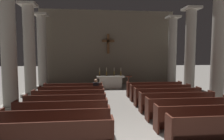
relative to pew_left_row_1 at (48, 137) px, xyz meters
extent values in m
cube|color=#4C2319|center=(0.00, 0.04, -0.05)|extent=(3.42, 0.40, 0.05)
cube|color=#4C2319|center=(0.00, -0.19, 0.22)|extent=(3.42, 0.05, 0.50)
cube|color=#4C2319|center=(1.74, 0.02, 0.00)|extent=(0.06, 0.50, 0.95)
cube|color=#4C2319|center=(0.00, 1.14, -0.05)|extent=(3.42, 0.40, 0.05)
cube|color=#4C2319|center=(0.00, 0.91, 0.22)|extent=(3.42, 0.05, 0.50)
cube|color=#4C2319|center=(0.00, 1.32, -0.28)|extent=(3.42, 0.04, 0.40)
cube|color=#4C2319|center=(1.74, 1.12, 0.00)|extent=(0.06, 0.50, 0.95)
cube|color=#4C2319|center=(-1.74, 1.12, 0.00)|extent=(0.06, 0.50, 0.95)
cube|color=#4C2319|center=(0.00, 2.23, -0.05)|extent=(3.42, 0.40, 0.05)
cube|color=#4C2319|center=(0.00, 2.01, 0.22)|extent=(3.42, 0.05, 0.50)
cube|color=#4C2319|center=(0.00, 2.41, -0.28)|extent=(3.42, 0.04, 0.40)
cube|color=#4C2319|center=(1.74, 2.21, 0.00)|extent=(0.06, 0.50, 0.95)
cube|color=#4C2319|center=(-1.74, 2.21, 0.00)|extent=(0.06, 0.50, 0.95)
cube|color=#4C2319|center=(0.00, 3.33, -0.05)|extent=(3.42, 0.40, 0.05)
cube|color=#4C2319|center=(0.00, 3.11, 0.22)|extent=(3.42, 0.05, 0.50)
cube|color=#4C2319|center=(0.00, 3.51, -0.28)|extent=(3.42, 0.04, 0.40)
cube|color=#4C2319|center=(1.74, 3.31, 0.00)|extent=(0.06, 0.50, 0.95)
cube|color=#4C2319|center=(-1.74, 3.31, 0.00)|extent=(0.06, 0.50, 0.95)
cube|color=#4C2319|center=(0.00, 4.43, -0.05)|extent=(3.42, 0.40, 0.05)
cube|color=#4C2319|center=(0.00, 4.20, 0.22)|extent=(3.42, 0.05, 0.50)
cube|color=#4C2319|center=(0.00, 4.61, -0.28)|extent=(3.42, 0.04, 0.40)
cube|color=#4C2319|center=(1.74, 4.41, 0.00)|extent=(0.06, 0.50, 0.95)
cube|color=#4C2319|center=(-1.74, 4.41, 0.00)|extent=(0.06, 0.50, 0.95)
cube|color=#4C2319|center=(0.00, 5.53, -0.05)|extent=(3.42, 0.40, 0.05)
cube|color=#4C2319|center=(0.00, 5.30, 0.22)|extent=(3.42, 0.05, 0.50)
cube|color=#4C2319|center=(0.00, 5.71, -0.28)|extent=(3.42, 0.04, 0.40)
cube|color=#4C2319|center=(1.74, 5.51, 0.00)|extent=(0.06, 0.50, 0.95)
cube|color=#4C2319|center=(-1.74, 5.51, 0.00)|extent=(0.06, 0.50, 0.95)
cube|color=#4C2319|center=(0.00, 6.62, -0.05)|extent=(3.42, 0.40, 0.05)
cube|color=#4C2319|center=(0.00, 6.40, 0.22)|extent=(3.42, 0.05, 0.50)
cube|color=#4C2319|center=(0.00, 6.80, -0.28)|extent=(3.42, 0.04, 0.40)
cube|color=#4C2319|center=(1.74, 6.60, 0.00)|extent=(0.06, 0.50, 0.95)
cube|color=#4C2319|center=(-1.74, 6.60, 0.00)|extent=(0.06, 0.50, 0.95)
cube|color=#4C2319|center=(5.12, 0.04, -0.05)|extent=(3.42, 0.40, 0.05)
cube|color=#4C2319|center=(5.12, 0.22, -0.28)|extent=(3.42, 0.04, 0.40)
cube|color=#4C2319|center=(3.38, 0.02, 0.00)|extent=(0.06, 0.50, 0.95)
cube|color=#4C2319|center=(5.12, 1.14, -0.05)|extent=(3.42, 0.40, 0.05)
cube|color=#4C2319|center=(5.12, 0.91, 0.22)|extent=(3.42, 0.05, 0.50)
cube|color=#4C2319|center=(5.12, 1.32, -0.28)|extent=(3.42, 0.04, 0.40)
cube|color=#4C2319|center=(3.38, 1.12, 0.00)|extent=(0.06, 0.50, 0.95)
cube|color=#4C2319|center=(5.12, 2.23, -0.05)|extent=(3.42, 0.40, 0.05)
cube|color=#4C2319|center=(5.12, 2.01, 0.22)|extent=(3.42, 0.05, 0.50)
cube|color=#4C2319|center=(5.12, 2.41, -0.28)|extent=(3.42, 0.04, 0.40)
cube|color=#4C2319|center=(3.38, 2.21, 0.00)|extent=(0.06, 0.50, 0.95)
cube|color=#4C2319|center=(5.12, 3.33, -0.05)|extent=(3.42, 0.40, 0.05)
cube|color=#4C2319|center=(5.12, 3.11, 0.22)|extent=(3.42, 0.05, 0.50)
cube|color=#4C2319|center=(5.12, 3.51, -0.28)|extent=(3.42, 0.04, 0.40)
cube|color=#4C2319|center=(3.38, 3.31, 0.00)|extent=(0.06, 0.50, 0.95)
cube|color=#4C2319|center=(6.86, 3.31, 0.00)|extent=(0.06, 0.50, 0.95)
cube|color=#4C2319|center=(5.12, 4.43, -0.05)|extent=(3.42, 0.40, 0.05)
cube|color=#4C2319|center=(5.12, 4.20, 0.22)|extent=(3.42, 0.05, 0.50)
cube|color=#4C2319|center=(5.12, 4.61, -0.28)|extent=(3.42, 0.04, 0.40)
cube|color=#4C2319|center=(3.38, 4.41, 0.00)|extent=(0.06, 0.50, 0.95)
cube|color=#4C2319|center=(6.86, 4.41, 0.00)|extent=(0.06, 0.50, 0.95)
cube|color=#4C2319|center=(5.12, 5.53, -0.05)|extent=(3.42, 0.40, 0.05)
cube|color=#4C2319|center=(5.12, 5.30, 0.22)|extent=(3.42, 0.05, 0.50)
cube|color=#4C2319|center=(5.12, 5.71, -0.28)|extent=(3.42, 0.04, 0.40)
cube|color=#4C2319|center=(3.38, 5.51, 0.00)|extent=(0.06, 0.50, 0.95)
cube|color=#4C2319|center=(6.86, 5.51, 0.00)|extent=(0.06, 0.50, 0.95)
cube|color=#4C2319|center=(5.12, 6.62, -0.05)|extent=(3.42, 0.40, 0.05)
cube|color=#4C2319|center=(5.12, 6.40, 0.22)|extent=(3.42, 0.05, 0.50)
cube|color=#4C2319|center=(5.12, 6.80, -0.28)|extent=(3.42, 0.04, 0.40)
cube|color=#4C2319|center=(3.38, 6.60, 0.00)|extent=(0.06, 0.50, 0.95)
cube|color=#4C2319|center=(6.86, 6.60, 0.00)|extent=(0.06, 0.50, 0.95)
cube|color=#ADA89E|center=(-2.84, 4.51, -0.38)|extent=(0.99, 0.99, 0.20)
cylinder|color=#ADA89E|center=(-2.84, 4.51, 2.40)|extent=(0.70, 0.70, 5.76)
cube|color=#ADA89E|center=(7.96, 4.51, -0.38)|extent=(0.99, 0.99, 0.20)
cylinder|color=#ADA89E|center=(7.96, 4.51, 2.40)|extent=(0.70, 0.70, 5.76)
cube|color=#ADA89E|center=(-2.84, 7.48, -0.38)|extent=(0.99, 0.99, 0.20)
cylinder|color=#ADA89E|center=(-2.84, 7.48, 2.40)|extent=(0.70, 0.70, 5.76)
cube|color=#ADA89E|center=(-2.84, 7.48, 5.36)|extent=(1.06, 1.06, 0.16)
cube|color=#ADA89E|center=(7.96, 7.48, -0.38)|extent=(0.99, 0.99, 0.20)
cylinder|color=#ADA89E|center=(7.96, 7.48, 2.40)|extent=(0.70, 0.70, 5.76)
cube|color=#ADA89E|center=(7.96, 7.48, 5.36)|extent=(1.06, 1.06, 0.16)
cube|color=#ADA89E|center=(-2.84, 10.46, -0.38)|extent=(0.99, 0.99, 0.20)
cylinder|color=#ADA89E|center=(-2.84, 10.46, 2.40)|extent=(0.70, 0.70, 5.76)
cube|color=#ADA89E|center=(-2.84, 10.46, 5.36)|extent=(1.06, 1.06, 0.16)
cube|color=#ADA89E|center=(7.96, 10.46, -0.38)|extent=(0.99, 0.99, 0.20)
cylinder|color=#ADA89E|center=(7.96, 10.46, 2.40)|extent=(0.70, 0.70, 5.76)
cube|color=#ADA89E|center=(7.96, 10.46, 5.36)|extent=(1.06, 1.06, 0.16)
cube|color=#BCB7AD|center=(2.56, 9.68, -0.04)|extent=(1.76, 0.72, 0.88)
cube|color=#BCB7AD|center=(2.56, 9.68, 0.46)|extent=(2.20, 0.90, 0.12)
cube|color=silver|center=(2.56, 9.68, 0.53)|extent=(2.09, 0.86, 0.01)
cylinder|color=#B79338|center=(1.71, 9.68, 0.54)|extent=(0.16, 0.16, 0.02)
cylinder|color=#B79338|center=(1.71, 9.68, 0.71)|extent=(0.07, 0.07, 0.36)
cylinder|color=silver|center=(1.71, 9.68, 1.04)|extent=(0.04, 0.04, 0.29)
cylinder|color=#B79338|center=(2.26, 9.68, 0.54)|extent=(0.16, 0.16, 0.02)
cylinder|color=#B79338|center=(2.26, 9.68, 0.71)|extent=(0.07, 0.07, 0.36)
cylinder|color=silver|center=(2.26, 9.68, 1.04)|extent=(0.04, 0.04, 0.29)
cylinder|color=#B79338|center=(2.86, 9.68, 0.54)|extent=(0.16, 0.16, 0.02)
cylinder|color=#B79338|center=(2.86, 9.68, 0.71)|extent=(0.07, 0.07, 0.36)
cylinder|color=silver|center=(2.86, 9.68, 1.04)|extent=(0.04, 0.04, 0.29)
cylinder|color=#B79338|center=(3.41, 9.68, 0.54)|extent=(0.16, 0.16, 0.02)
cylinder|color=#B79338|center=(3.41, 9.68, 0.71)|extent=(0.07, 0.07, 0.36)
cylinder|color=silver|center=(3.41, 9.68, 1.04)|extent=(0.04, 0.04, 0.29)
cube|color=#706656|center=(2.56, 11.95, 2.83)|extent=(11.93, 0.25, 6.61)
cube|color=brown|center=(2.56, 11.72, 3.16)|extent=(0.21, 0.21, 1.72)
cube|color=brown|center=(2.56, 11.72, 3.41)|extent=(1.10, 0.21, 0.21)
cylinder|color=#4C2319|center=(3.81, 8.48, -0.46)|extent=(0.36, 0.36, 0.04)
cylinder|color=#4C2319|center=(3.81, 8.48, 0.05)|extent=(0.10, 0.10, 1.05)
cube|color=#4C2319|center=(3.81, 8.48, 0.60)|extent=(0.44, 0.31, 0.15)
cube|color=#26262B|center=(1.36, 5.71, -0.25)|extent=(0.24, 0.14, 0.45)
cube|color=#26262B|center=(1.36, 5.58, 0.03)|extent=(0.28, 0.36, 0.12)
cube|color=black|center=(1.36, 5.45, 0.36)|extent=(0.32, 0.20, 0.54)
sphere|color=tan|center=(1.36, 5.45, 0.74)|extent=(0.20, 0.20, 0.20)
camera|label=1|loc=(1.22, -5.05, 2.22)|focal=30.08mm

